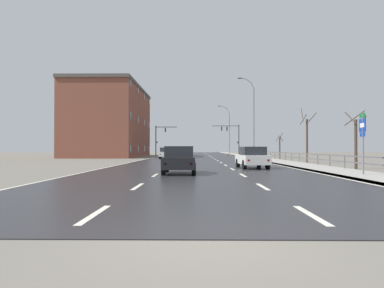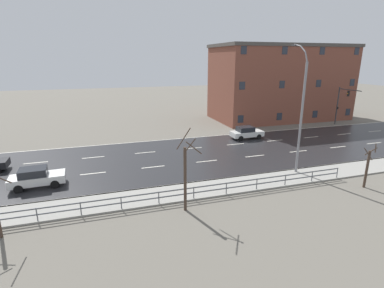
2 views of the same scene
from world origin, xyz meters
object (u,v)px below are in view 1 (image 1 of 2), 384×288
object	(u,v)px
traffic_signal_right	(232,134)
brick_building	(111,122)
traffic_signal_left	(160,136)
highway_sign	(363,136)
car_mid_centre	(166,153)
car_distant	(252,157)
street_lamp_distant	(229,131)
car_far_right	(179,160)
street_lamp_midground	(253,119)

from	to	relation	value
traffic_signal_right	brick_building	world-z (taller)	brick_building
traffic_signal_left	highway_sign	bearing A→B (deg)	-71.76
traffic_signal_right	traffic_signal_left	xyz separation A→B (m)	(-13.85, -0.21, -0.39)
brick_building	highway_sign	bearing A→B (deg)	-60.59
traffic_signal_left	car_mid_centre	bearing A→B (deg)	-80.67
car_distant	traffic_signal_right	bearing A→B (deg)	82.79
car_mid_centre	brick_building	size ratio (longest dim) A/B	0.18
highway_sign	street_lamp_distant	bearing A→B (deg)	90.87
traffic_signal_left	car_distant	size ratio (longest dim) A/B	1.37
street_lamp_distant	highway_sign	size ratio (longest dim) A/B	3.53
car_distant	car_far_right	world-z (taller)	same
street_lamp_distant	car_far_right	world-z (taller)	street_lamp_distant
brick_building	car_far_right	bearing A→B (deg)	-70.63
traffic_signal_right	brick_building	size ratio (longest dim) A/B	0.27
car_distant	car_mid_centre	world-z (taller)	same
highway_sign	car_distant	distance (m)	8.55
car_distant	brick_building	distance (m)	39.76
car_mid_centre	traffic_signal_left	bearing A→B (deg)	98.65
highway_sign	traffic_signal_right	bearing A→B (deg)	92.10
highway_sign	car_far_right	bearing A→B (deg)	168.94
car_far_right	street_lamp_midground	bearing A→B (deg)	71.57
street_lamp_midground	highway_sign	bearing A→B (deg)	-88.18
highway_sign	traffic_signal_left	size ratio (longest dim) A/B	0.57
street_lamp_midground	car_mid_centre	size ratio (longest dim) A/B	2.69
traffic_signal_right	car_distant	world-z (taller)	traffic_signal_right
traffic_signal_left	car_mid_centre	xyz separation A→B (m)	(2.83, -17.25, -2.93)
highway_sign	car_distant	bearing A→B (deg)	122.20
car_distant	brick_building	world-z (taller)	brick_building
highway_sign	brick_building	xyz separation A→B (m)	(-23.50, 41.69, 3.95)
street_lamp_midground	car_far_right	size ratio (longest dim) A/B	2.69
street_lamp_midground	car_far_right	world-z (taller)	street_lamp_midground
street_lamp_midground	car_distant	xyz separation A→B (m)	(-3.59, -21.58, -4.64)
street_lamp_distant	traffic_signal_left	bearing A→B (deg)	-132.35
car_far_right	brick_building	size ratio (longest dim) A/B	0.18
highway_sign	traffic_signal_left	bearing A→B (deg)	108.24
street_lamp_midground	traffic_signal_left	bearing A→B (deg)	128.33
street_lamp_midground	traffic_signal_left	world-z (taller)	street_lamp_midground
highway_sign	car_distant	world-z (taller)	highway_sign
street_lamp_distant	car_mid_centre	xyz separation A→B (m)	(-11.79, -33.29, -4.84)
traffic_signal_left	car_far_right	xyz separation A→B (m)	(6.09, -45.44, -2.93)
traffic_signal_left	brick_building	distance (m)	9.97
car_far_right	car_mid_centre	bearing A→B (deg)	95.88
street_lamp_distant	traffic_signal_left	size ratio (longest dim) A/B	2.01
highway_sign	street_lamp_midground	bearing A→B (deg)	91.82
highway_sign	car_distant	xyz separation A→B (m)	(-4.50, 7.15, -1.30)
street_lamp_distant	highway_sign	world-z (taller)	street_lamp_distant
traffic_signal_right	car_mid_centre	world-z (taller)	traffic_signal_right
street_lamp_midground	car_mid_centre	bearing A→B (deg)	173.65
traffic_signal_right	traffic_signal_left	world-z (taller)	traffic_signal_right
street_lamp_distant	car_far_right	size ratio (longest dim) A/B	2.81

